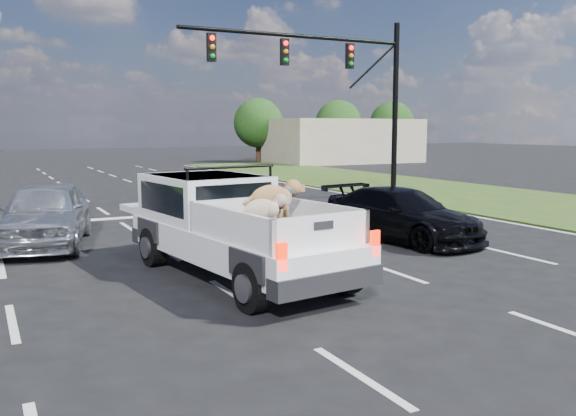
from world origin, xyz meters
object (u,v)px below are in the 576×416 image
at_px(traffic_signal, 345,79).
at_px(silver_sedan, 45,213).
at_px(black_coupe, 401,214).
at_px(pickup_truck, 231,225).

relative_size(traffic_signal, silver_sedan, 1.94).
xyz_separation_m(traffic_signal, black_coupe, (-3.12, -7.70, -4.05)).
bearing_deg(silver_sedan, traffic_signal, 34.64).
bearing_deg(pickup_truck, traffic_signal, 39.96).
distance_m(traffic_signal, silver_sedan, 12.76).
bearing_deg(black_coupe, pickup_truck, -173.09).
xyz_separation_m(pickup_truck, black_coupe, (5.31, 1.54, -0.33)).
relative_size(silver_sedan, black_coupe, 1.01).
distance_m(traffic_signal, pickup_truck, 13.05).
distance_m(pickup_truck, silver_sedan, 5.74).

